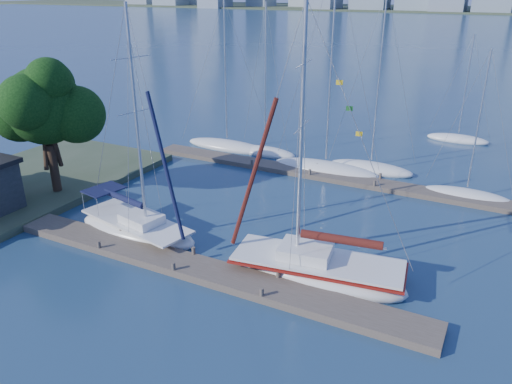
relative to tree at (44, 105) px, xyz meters
The scene contains 14 objects.
ground 15.31m from the tree, 15.98° to the right, with size 700.00×700.00×0.00m, color navy.
near_dock 15.22m from the tree, 15.98° to the right, with size 26.00×2.00×0.40m, color #4F453A.
far_dock 20.58m from the tree, 38.56° to the left, with size 30.00×1.80×0.36m, color #4F453A.
shore 7.36m from the tree, 167.70° to the right, with size 12.00×22.00×0.50m, color #38472D.
far_shore 316.54m from the tree, 87.59° to the left, with size 800.00×100.00×1.50m, color #38472D.
tree is the anchor object (origin of this frame).
sailboat_navy 10.38m from the tree, 12.73° to the right, with size 8.44×4.21×13.58m.
sailboat_maroon 20.58m from the tree, ahead, with size 9.47×4.24×13.91m.
bg_boat_0 17.11m from the tree, 72.56° to the left, with size 8.30×5.35×13.05m.
bg_boat_1 18.59m from the tree, 60.74° to the left, with size 6.02×3.95×12.86m.
bg_boat_2 20.96m from the tree, 42.21° to the left, with size 8.91×3.31×16.28m.
bg_boat_3 24.42m from the tree, 40.43° to the left, with size 7.06×4.28×13.98m.
bg_boat_4 29.15m from the tree, 27.01° to the left, with size 6.32×3.54×10.42m.
bg_boat_7 36.28m from the tree, 49.74° to the left, with size 5.89×3.07×10.09m.
Camera 1 is at (13.73, -18.36, 13.73)m, focal length 35.00 mm.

